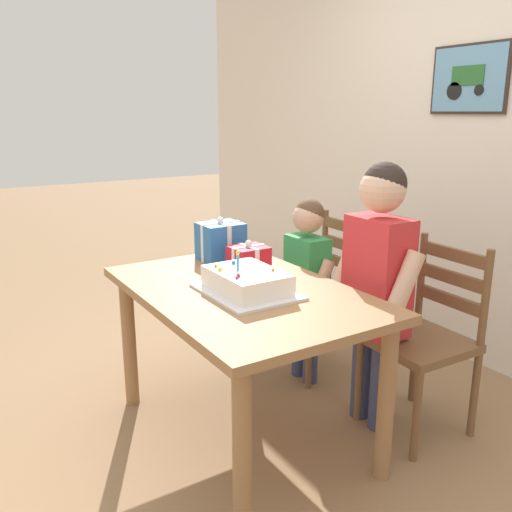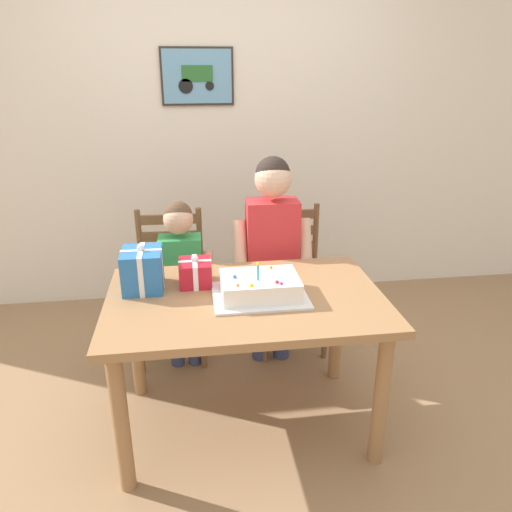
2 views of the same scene
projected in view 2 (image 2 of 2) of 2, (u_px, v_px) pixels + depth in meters
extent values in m
plane|color=#997551|center=(247.00, 422.00, 2.57)|extent=(20.00, 20.00, 0.00)
cube|color=silver|center=(218.00, 131.00, 3.62)|extent=(6.40, 0.08, 2.60)
cube|color=#332823|center=(197.00, 76.00, 3.42)|extent=(0.51, 0.02, 0.39)
cube|color=#669EC6|center=(197.00, 76.00, 3.41)|extent=(0.48, 0.01, 0.36)
cube|color=#28662D|center=(197.00, 73.00, 3.40)|extent=(0.22, 0.01, 0.11)
cylinder|color=black|center=(186.00, 86.00, 3.42)|extent=(0.10, 0.01, 0.10)
cylinder|color=black|center=(210.00, 86.00, 3.44)|extent=(0.06, 0.01, 0.06)
cube|color=#9E7047|center=(246.00, 300.00, 2.30)|extent=(1.31, 0.85, 0.04)
cylinder|color=#9E7047|center=(121.00, 423.00, 2.05)|extent=(0.07, 0.07, 0.70)
cylinder|color=#9E7047|center=(381.00, 399.00, 2.20)|extent=(0.07, 0.07, 0.70)
cylinder|color=#9E7047|center=(136.00, 339.00, 2.68)|extent=(0.07, 0.07, 0.70)
cylinder|color=#9E7047|center=(337.00, 325.00, 2.83)|extent=(0.07, 0.07, 0.70)
cube|color=silver|center=(260.00, 295.00, 2.29)|extent=(0.44, 0.34, 0.01)
cube|color=white|center=(260.00, 286.00, 2.27)|extent=(0.36, 0.26, 0.09)
cylinder|color=#33ADE5|center=(258.00, 273.00, 2.21)|extent=(0.01, 0.01, 0.07)
sphere|color=yellow|center=(258.00, 264.00, 2.19)|extent=(0.02, 0.02, 0.02)
sphere|color=orange|center=(271.00, 267.00, 2.34)|extent=(0.01, 0.01, 0.01)
sphere|color=blue|center=(235.00, 277.00, 2.24)|extent=(0.02, 0.02, 0.02)
sphere|color=orange|center=(238.00, 285.00, 2.15)|extent=(0.01, 0.01, 0.01)
sphere|color=yellow|center=(251.00, 285.00, 2.15)|extent=(0.02, 0.02, 0.02)
sphere|color=red|center=(277.00, 282.00, 2.19)|extent=(0.02, 0.02, 0.02)
sphere|color=purple|center=(281.00, 283.00, 2.17)|extent=(0.01, 0.01, 0.01)
cube|color=#286BB7|center=(143.00, 270.00, 2.34)|extent=(0.19, 0.22, 0.20)
cube|color=white|center=(143.00, 270.00, 2.34)|extent=(0.19, 0.02, 0.20)
cube|color=white|center=(143.00, 270.00, 2.34)|extent=(0.02, 0.22, 0.20)
sphere|color=white|center=(141.00, 248.00, 2.30)|extent=(0.04, 0.04, 0.04)
cube|color=red|center=(195.00, 273.00, 2.41)|extent=(0.16, 0.17, 0.12)
cube|color=white|center=(195.00, 273.00, 2.41)|extent=(0.16, 0.02, 0.13)
cube|color=white|center=(195.00, 273.00, 2.41)|extent=(0.02, 0.18, 0.13)
sphere|color=white|center=(195.00, 259.00, 2.38)|extent=(0.04, 0.04, 0.04)
cube|color=brown|center=(171.00, 290.00, 3.04)|extent=(0.43, 0.43, 0.04)
cylinder|color=brown|center=(203.00, 337.00, 2.97)|extent=(0.04, 0.04, 0.43)
cylinder|color=brown|center=(140.00, 340.00, 2.93)|extent=(0.04, 0.04, 0.43)
cylinder|color=brown|center=(203.00, 308.00, 3.32)|extent=(0.04, 0.04, 0.43)
cylinder|color=brown|center=(146.00, 311.00, 3.28)|extent=(0.04, 0.04, 0.43)
cylinder|color=brown|center=(200.00, 242.00, 3.14)|extent=(0.04, 0.04, 0.45)
cylinder|color=brown|center=(140.00, 244.00, 3.10)|extent=(0.04, 0.04, 0.45)
cube|color=brown|center=(171.00, 253.00, 3.15)|extent=(0.36, 0.04, 0.06)
cube|color=brown|center=(170.00, 236.00, 3.11)|extent=(0.36, 0.04, 0.06)
cube|color=brown|center=(168.00, 219.00, 3.06)|extent=(0.36, 0.04, 0.06)
cube|color=brown|center=(291.00, 283.00, 3.14)|extent=(0.43, 0.43, 0.04)
cylinder|color=brown|center=(325.00, 328.00, 3.06)|extent=(0.04, 0.04, 0.43)
cylinder|color=brown|center=(265.00, 331.00, 3.03)|extent=(0.04, 0.04, 0.43)
cylinder|color=brown|center=(312.00, 301.00, 3.42)|extent=(0.04, 0.04, 0.43)
cylinder|color=brown|center=(259.00, 303.00, 3.38)|extent=(0.04, 0.04, 0.43)
cylinder|color=brown|center=(315.00, 236.00, 3.24)|extent=(0.04, 0.04, 0.45)
cylinder|color=brown|center=(259.00, 238.00, 3.20)|extent=(0.04, 0.04, 0.45)
cube|color=brown|center=(287.00, 247.00, 3.25)|extent=(0.36, 0.04, 0.06)
cube|color=brown|center=(287.00, 231.00, 3.20)|extent=(0.36, 0.04, 0.06)
cube|color=brown|center=(288.00, 214.00, 3.16)|extent=(0.36, 0.04, 0.06)
cylinder|color=#38426B|center=(282.00, 323.00, 3.07)|extent=(0.10, 0.10, 0.49)
cylinder|color=#38426B|center=(260.00, 324.00, 3.05)|extent=(0.10, 0.10, 0.49)
cube|color=red|center=(272.00, 246.00, 2.87)|extent=(0.31, 0.19, 0.55)
cylinder|color=#E0B293|center=(305.00, 250.00, 2.86)|extent=(0.09, 0.23, 0.37)
cylinder|color=#E0B293|center=(240.00, 252.00, 2.82)|extent=(0.09, 0.23, 0.37)
sphere|color=#E0B293|center=(273.00, 179.00, 2.72)|extent=(0.21, 0.21, 0.21)
sphere|color=#2D231E|center=(273.00, 174.00, 2.72)|extent=(0.20, 0.20, 0.20)
cylinder|color=#38426B|center=(194.00, 335.00, 3.01)|extent=(0.08, 0.08, 0.39)
cylinder|color=#38426B|center=(176.00, 336.00, 3.00)|extent=(0.08, 0.08, 0.39)
cube|color=#2D934C|center=(182.00, 273.00, 2.85)|extent=(0.25, 0.16, 0.45)
cylinder|color=tan|center=(208.00, 276.00, 2.85)|extent=(0.07, 0.19, 0.30)
cylinder|color=tan|center=(155.00, 279.00, 2.81)|extent=(0.07, 0.19, 0.30)
sphere|color=tan|center=(178.00, 219.00, 2.73)|extent=(0.17, 0.17, 0.17)
sphere|color=brown|center=(178.00, 215.00, 2.73)|extent=(0.16, 0.16, 0.16)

